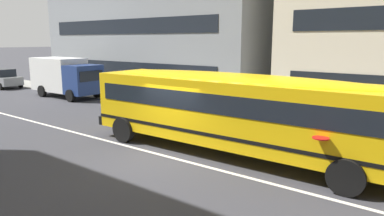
# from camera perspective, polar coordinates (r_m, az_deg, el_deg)

# --- Properties ---
(ground_plane) EXTENTS (400.00, 400.00, 0.00)m
(ground_plane) POSITION_cam_1_polar(r_m,az_deg,el_deg) (12.82, -4.43, -7.76)
(ground_plane) COLOR #38383D
(sidewalk_far) EXTENTS (120.00, 3.00, 0.01)m
(sidewalk_far) POSITION_cam_1_polar(r_m,az_deg,el_deg) (19.37, 11.57, -1.49)
(sidewalk_far) COLOR gray
(sidewalk_far) RESTS_ON ground_plane
(lane_centreline) EXTENTS (110.00, 0.16, 0.01)m
(lane_centreline) POSITION_cam_1_polar(r_m,az_deg,el_deg) (12.82, -4.43, -7.75)
(lane_centreline) COLOR silver
(lane_centreline) RESTS_ON ground_plane
(school_bus) EXTENTS (13.23, 3.14, 2.95)m
(school_bus) POSITION_cam_1_polar(r_m,az_deg,el_deg) (12.58, 7.40, 0.07)
(school_bus) COLOR yellow
(school_bus) RESTS_ON ground_plane
(parked_car_grey_beside_sign) EXTENTS (3.92, 1.92, 1.64)m
(parked_car_grey_beside_sign) POSITION_cam_1_polar(r_m,az_deg,el_deg) (34.94, -28.43, 4.29)
(parked_car_grey_beside_sign) COLOR gray
(parked_car_grey_beside_sign) RESTS_ON ground_plane
(box_truck) EXTENTS (6.06, 2.50, 2.82)m
(box_truck) POSITION_cam_1_polar(r_m,az_deg,el_deg) (27.36, -19.90, 4.93)
(box_truck) COLOR navy
(box_truck) RESTS_ON ground_plane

